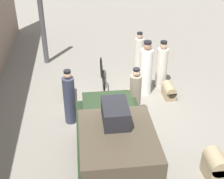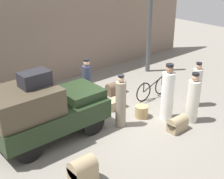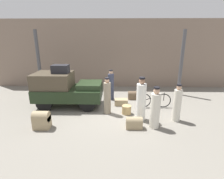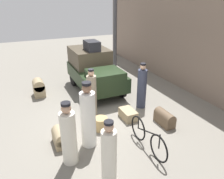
% 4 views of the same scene
% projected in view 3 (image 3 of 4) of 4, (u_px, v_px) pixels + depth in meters
% --- Properties ---
extents(ground_plane, '(30.00, 30.00, 0.00)m').
position_uv_depth(ground_plane, '(108.00, 109.00, 8.54)').
color(ground_plane, gray).
extents(station_building_facade, '(16.00, 0.15, 4.50)m').
position_uv_depth(station_building_facade, '(110.00, 54.00, 11.77)').
color(station_building_facade, gray).
rests_on(station_building_facade, ground).
extents(canopy_pillar_left, '(0.20, 0.20, 3.79)m').
position_uv_depth(canopy_pillar_left, '(39.00, 63.00, 10.35)').
color(canopy_pillar_left, '#4C4C51').
rests_on(canopy_pillar_left, ground).
extents(canopy_pillar_right, '(0.20, 0.20, 3.79)m').
position_uv_depth(canopy_pillar_right, '(181.00, 63.00, 10.16)').
color(canopy_pillar_right, '#4C4C51').
rests_on(canopy_pillar_right, ground).
extents(truck, '(3.28, 1.63, 1.71)m').
position_uv_depth(truck, '(65.00, 88.00, 8.72)').
color(truck, black).
rests_on(truck, ground).
extents(bicycle, '(1.70, 0.04, 0.77)m').
position_uv_depth(bicycle, '(154.00, 100.00, 8.66)').
color(bicycle, black).
rests_on(bicycle, ground).
extents(wicker_basket, '(0.42, 0.42, 0.40)m').
position_uv_depth(wicker_basket, '(127.00, 110.00, 7.99)').
color(wicker_basket, tan).
rests_on(wicker_basket, ground).
extents(porter_with_bicycle, '(0.32, 0.32, 1.69)m').
position_uv_depth(porter_with_bicycle, '(107.00, 97.00, 7.89)').
color(porter_with_bicycle, gray).
rests_on(porter_with_bicycle, ground).
extents(porter_carrying_trunk, '(0.33, 0.33, 1.59)m').
position_uv_depth(porter_carrying_trunk, '(177.00, 104.00, 7.20)').
color(porter_carrying_trunk, silver).
rests_on(porter_carrying_trunk, ground).
extents(conductor_in_dark_uniform, '(0.40, 0.40, 1.86)m').
position_uv_depth(conductor_in_dark_uniform, '(141.00, 101.00, 7.25)').
color(conductor_in_dark_uniform, white).
rests_on(conductor_in_dark_uniform, ground).
extents(porter_lifting_near_truck, '(0.33, 0.33, 1.68)m').
position_uv_depth(porter_lifting_near_truck, '(111.00, 86.00, 9.67)').
color(porter_lifting_near_truck, '#33384C').
rests_on(porter_lifting_near_truck, ground).
extents(porter_standing_middle, '(0.38, 0.38, 1.65)m').
position_uv_depth(porter_standing_middle, '(155.00, 109.00, 6.65)').
color(porter_standing_middle, silver).
rests_on(porter_standing_middle, ground).
extents(trunk_barrel_dark, '(0.60, 0.43, 0.71)m').
position_uv_depth(trunk_barrel_dark, '(42.00, 120.00, 6.70)').
color(trunk_barrel_dark, '#9E8966').
rests_on(trunk_barrel_dark, ground).
extents(trunk_wicker_pale, '(0.74, 0.34, 0.47)m').
position_uv_depth(trunk_wicker_pale, '(135.00, 95.00, 9.85)').
color(trunk_wicker_pale, brown).
rests_on(trunk_wicker_pale, ground).
extents(suitcase_tan_flat, '(0.67, 0.41, 0.32)m').
position_uv_depth(suitcase_tan_flat, '(121.00, 102.00, 9.03)').
color(suitcase_tan_flat, '#9E8966').
rests_on(suitcase_tan_flat, ground).
extents(suitcase_black_upright, '(0.62, 0.35, 0.46)m').
position_uv_depth(suitcase_black_upright, '(134.00, 123.00, 6.74)').
color(suitcase_black_upright, '#9E8966').
rests_on(suitcase_black_upright, ground).
extents(trunk_on_truck_roof, '(0.79, 0.52, 0.39)m').
position_uv_depth(trunk_on_truck_roof, '(60.00, 69.00, 8.44)').
color(trunk_on_truck_roof, '#232328').
rests_on(trunk_on_truck_roof, truck).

